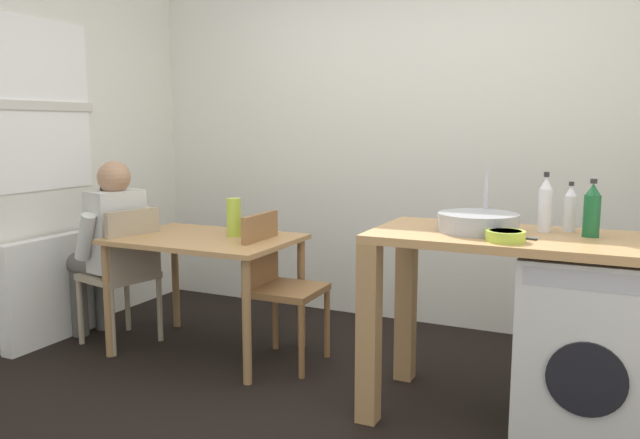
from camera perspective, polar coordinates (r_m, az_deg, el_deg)
ground_plane at (r=3.29m, az=-1.21°, el=-17.17°), size 5.46×5.46×0.00m
wall_back at (r=4.60m, az=8.58°, el=7.47°), size 4.60×0.10×2.70m
radiator at (r=4.59m, az=-22.75°, el=-5.73°), size 0.10×0.80×0.70m
dining_table at (r=4.00m, az=-10.29°, el=-2.91°), size 1.10×0.76×0.74m
chair_person_seat at (r=4.28m, az=-17.16°, el=-4.26°), size 0.48×0.48×0.90m
chair_opposite at (r=3.82m, az=-3.96°, el=-5.41°), size 0.41×0.41×0.90m
seated_person at (r=4.38m, az=-18.45°, el=-1.85°), size 0.54×0.54×1.20m
kitchen_counter at (r=3.13m, az=14.82°, el=-4.01°), size 1.50×0.68×0.92m
washing_machine at (r=3.17m, az=23.16°, el=-10.47°), size 0.60×0.61×0.86m
sink_basin at (r=3.10m, az=14.02°, el=-0.26°), size 0.38×0.38×0.09m
tap at (r=3.27m, az=14.70°, el=1.82°), size 0.02×0.02×0.28m
bottle_tall_green at (r=3.18m, az=19.61°, el=1.24°), size 0.06×0.06×0.29m
bottle_squat_brown at (r=3.23m, az=21.59°, el=0.87°), size 0.06×0.06×0.24m
bottle_clear_small at (r=3.12m, az=23.29°, el=0.73°), size 0.07×0.07×0.26m
mixing_bowl at (r=2.88m, az=16.37°, el=-1.37°), size 0.17×0.17×0.05m
vase at (r=3.96m, az=-7.76°, el=0.21°), size 0.09×0.09×0.24m
scissors at (r=2.98m, az=17.62°, el=-1.56°), size 0.15×0.06×0.01m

